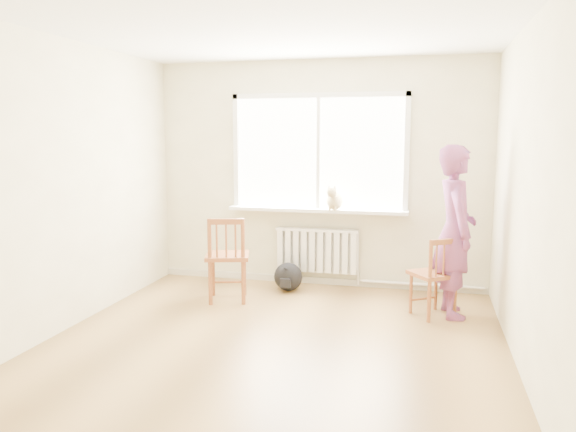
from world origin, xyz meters
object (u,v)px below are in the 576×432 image
Objects in this scene: chair_left at (227,259)px; chair_right at (436,277)px; cat at (335,200)px; person at (455,231)px; backpack at (288,277)px.

chair_left reaches higher than chair_right.
chair_right is 1.55m from cat.
chair_right is at bearing 114.91° from person.
chair_right is (2.21, -0.02, -0.06)m from chair_left.
chair_right reaches higher than backpack.
chair_right is 0.47× the size of person.
person reaches higher than chair_left.
chair_left is 2.41m from person.
person is 3.84× the size of cat.
chair_left is 1.15× the size of chair_right.
chair_right is 2.43× the size of backpack.
chair_left is 1.44m from cat.
cat is at bearing 22.78° from backpack.
person is 5.12× the size of backpack.
backpack is at bearing 64.83° from person.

